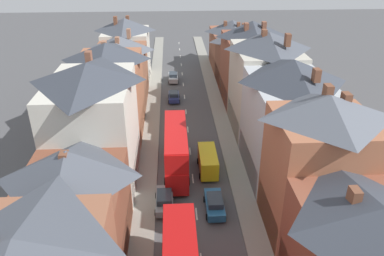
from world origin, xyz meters
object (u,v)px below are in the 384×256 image
car_parked_right_a (215,204)px  car_parked_left_a (165,200)px  car_near_blue (173,77)px  car_mid_black (174,96)px  delivery_van (208,161)px  double_decker_bus_mid_street (176,149)px

car_parked_right_a → car_parked_left_a: bearing=169.6°
car_near_blue → car_mid_black: size_ratio=1.13×
car_parked_left_a → car_parked_right_a: bearing=-10.4°
car_parked_right_a → car_mid_black: 28.26m
delivery_van → car_parked_right_a: bearing=-90.0°
car_near_blue → car_parked_right_a: size_ratio=1.01×
car_mid_black → delivery_van: (3.60, -20.95, 0.54)m
double_decker_bus_mid_street → delivery_van: size_ratio=2.08×
delivery_van → car_near_blue: bearing=96.8°
car_near_blue → car_parked_left_a: bearing=-92.0°
double_decker_bus_mid_street → car_parked_left_a: bearing=-101.3°
car_parked_right_a → car_mid_black: size_ratio=1.11×
car_near_blue → car_parked_left_a: (-1.30, -36.50, -0.04)m
double_decker_bus_mid_street → car_near_blue: double_decker_bus_mid_street is taller
double_decker_bus_mid_street → car_parked_right_a: double_decker_bus_mid_street is taller
delivery_van → double_decker_bus_mid_street: bearing=175.3°
car_mid_black → car_near_blue: bearing=90.0°
car_near_blue → car_mid_black: bearing=-90.0°
car_mid_black → delivery_van: bearing=-80.3°
double_decker_bus_mid_street → car_parked_left_a: (-1.29, -6.48, -2.00)m
car_near_blue → double_decker_bus_mid_street: bearing=-90.0°
car_near_blue → car_parked_right_a: (3.60, -37.40, -0.00)m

